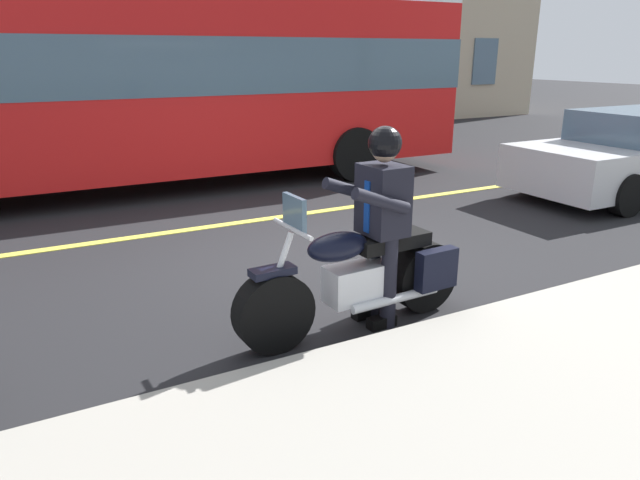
# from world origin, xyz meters

# --- Properties ---
(ground_plane) EXTENTS (80.00, 80.00, 0.00)m
(ground_plane) POSITION_xyz_m (0.00, 0.00, 0.00)
(ground_plane) COLOR black
(lane_center_stripe) EXTENTS (60.00, 0.16, 0.01)m
(lane_center_stripe) POSITION_xyz_m (0.00, -2.00, 0.01)
(lane_center_stripe) COLOR #E5DB4C
(lane_center_stripe) RESTS_ON ground_plane
(motorcycle_main) EXTENTS (2.22, 0.65, 1.26)m
(motorcycle_main) POSITION_xyz_m (0.61, 1.57, 0.45)
(motorcycle_main) COLOR black
(motorcycle_main) RESTS_ON ground_plane
(rider_main) EXTENTS (0.64, 0.56, 1.74)m
(rider_main) POSITION_xyz_m (0.42, 1.56, 1.04)
(rider_main) COLOR black
(rider_main) RESTS_ON ground_plane
(bus_near) EXTENTS (11.05, 2.70, 3.30)m
(bus_near) POSITION_xyz_m (0.67, -4.89, 1.87)
(bus_near) COLOR red
(bus_near) RESTS_ON ground_plane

